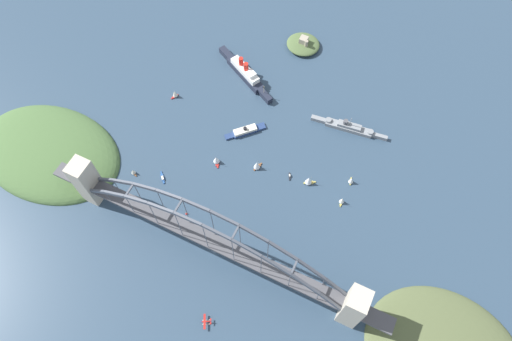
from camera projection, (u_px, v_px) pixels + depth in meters
ground_plane at (214, 251)px, 383.76m from camera, size 1400.00×1400.00×0.00m
harbor_arch_bridge at (211, 239)px, 358.78m from camera, size 297.11×17.27×72.59m
headland_west_shore at (47, 153)px, 428.16m from camera, size 141.29×97.96×26.66m
ocean_liner at (245, 72)px, 466.36m from camera, size 77.66×45.20×20.68m
naval_cruiser at (348, 127)px, 438.19m from camera, size 73.83×13.05×17.57m
harbor_ferry_steamer at (245, 131)px, 437.50m from camera, size 32.16×33.12×7.23m
fort_island_mid_harbor at (303, 44)px, 486.94m from camera, size 35.00×32.81×13.55m
seaplane_taxiing_near_bridge at (206, 322)px, 354.90m from camera, size 9.04×10.88×4.87m
small_boat_0 at (290, 176)px, 416.04m from camera, size 4.28×7.37×2.17m
small_boat_1 at (216, 160)px, 419.68m from camera, size 8.60×9.59×10.04m
small_boat_2 at (351, 180)px, 410.24m from camera, size 5.18×7.81×8.95m
small_boat_3 at (342, 200)px, 400.89m from camera, size 4.70×7.57×9.08m
small_boat_4 at (133, 172)px, 415.28m from camera, size 6.67×4.99×7.01m
small_boat_5 at (257, 165)px, 416.36m from camera, size 7.08×10.22×11.42m
small_boat_6 at (175, 94)px, 455.18m from camera, size 6.21×8.27×9.90m
small_boat_7 at (163, 178)px, 415.44m from camera, size 9.90×10.27×1.91m
small_boat_8 at (309, 180)px, 409.09m from camera, size 10.08×8.25×11.16m
channel_marker_buoy at (187, 213)px, 398.55m from camera, size 2.20×2.20×2.75m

